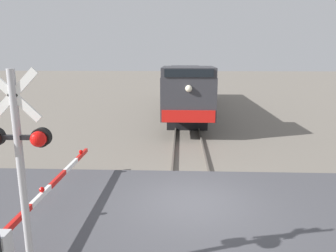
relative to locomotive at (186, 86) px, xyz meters
name	(u,v)px	position (x,y,z in m)	size (l,w,h in m)	color
ground_plane	(193,207)	(0.00, -16.66, -2.07)	(160.00, 160.00, 0.00)	slate
rail_track_left	(169,205)	(-0.72, -16.66, -2.00)	(0.08, 80.00, 0.15)	#59544C
rail_track_right	(216,205)	(0.72, -16.66, -2.00)	(0.08, 80.00, 0.15)	#59544C
road_surface	(193,205)	(0.00, -16.66, -1.99)	(36.00, 5.39, 0.16)	#47474C
locomotive	(186,86)	(0.00, 0.00, 0.00)	(2.95, 19.16, 3.89)	black
crossing_signal	(19,159)	(-3.26, -20.36, 0.67)	(1.18, 0.33, 4.37)	#ADADB2
crossing_gate	(24,223)	(-4.02, -19.05, -1.33)	(0.36, 6.60, 1.17)	silver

